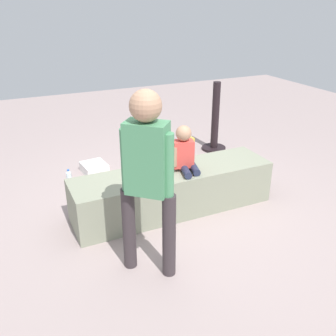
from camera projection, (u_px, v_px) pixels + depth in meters
name	position (u px, v px, depth m)	size (l,w,h in m)	color
ground_plane	(173.00, 209.00, 4.12)	(12.00, 12.00, 0.00)	gray
concrete_ledge	(173.00, 190.00, 4.03)	(2.16, 0.56, 0.47)	gray
child_seated	(185.00, 151.00, 3.86)	(0.28, 0.34, 0.48)	#242A46
adult_standing	(147.00, 170.00, 2.83)	(0.37, 0.35, 1.55)	#352D30
cake_plate	(150.00, 169.00, 3.92)	(0.22, 0.22, 0.07)	#E0594C
gift_bag	(187.00, 149.00, 5.34)	(0.19, 0.12, 0.36)	gold
railing_post	(215.00, 126.00, 5.60)	(0.36, 0.36, 1.03)	black
water_bottle_near_gift	(168.00, 172.00, 4.79)	(0.07, 0.07, 0.21)	silver
water_bottle_far_side	(69.00, 177.00, 4.68)	(0.07, 0.07, 0.18)	silver
party_cup_red	(142.00, 177.00, 4.76)	(0.07, 0.07, 0.10)	red
cake_box_white	(94.00, 168.00, 4.98)	(0.30, 0.34, 0.12)	white
handbag_black_leather	(152.00, 184.00, 4.42)	(0.27, 0.14, 0.32)	black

